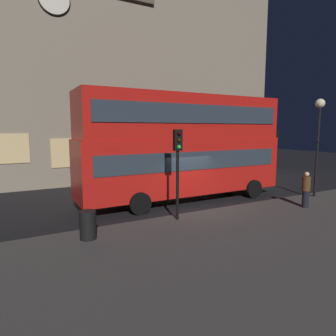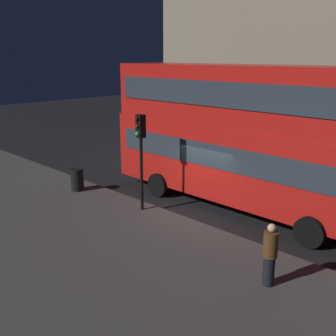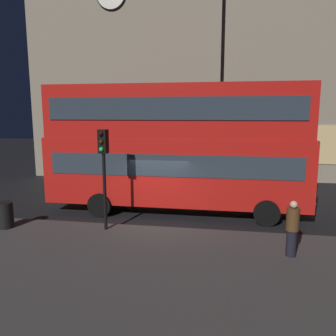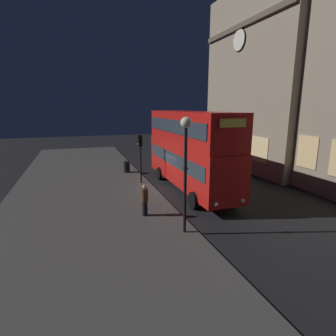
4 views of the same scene
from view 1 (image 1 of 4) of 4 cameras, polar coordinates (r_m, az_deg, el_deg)
name	(u,v)px [view 1 (image 1 of 4)]	position (r m, az deg, el deg)	size (l,w,h in m)	color
ground_plane	(190,208)	(14.60, 4.28, -7.70)	(80.00, 80.00, 0.00)	black
sidewalk_slab	(292,249)	(10.41, 22.78, -14.26)	(44.00, 9.81, 0.12)	#423F3D
building_with_clock	(54,72)	(25.50, -21.16, 16.89)	(12.79, 9.57, 16.42)	gray
building_plain_facade	(183,70)	(29.74, 2.91, 18.30)	(13.37, 8.22, 18.84)	gray
double_decker_bus	(184,143)	(15.58, 3.09, 4.82)	(11.34, 2.87, 5.56)	red
traffic_light_near_kerb	(178,155)	(11.87, 1.90, 2.49)	(0.35, 0.38, 3.69)	black
traffic_light_far_side	(275,144)	(24.36, 20.04, 4.32)	(0.32, 0.36, 3.71)	black
street_lamp	(319,126)	(18.02, 27.08, 7.24)	(0.49, 0.49, 5.32)	black
pedestrian	(306,189)	(15.48, 25.08, -3.75)	(0.38, 0.38, 1.71)	black
litter_bin	(88,225)	(10.51, -15.21, -10.56)	(0.56, 0.56, 0.97)	black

